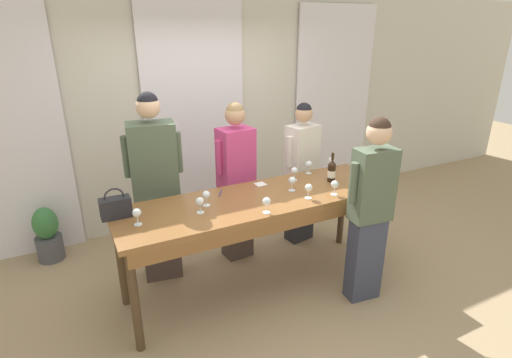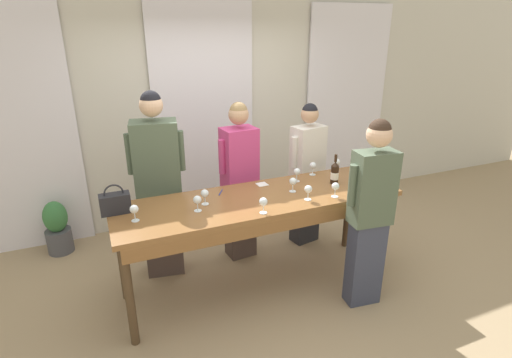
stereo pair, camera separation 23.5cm
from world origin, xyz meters
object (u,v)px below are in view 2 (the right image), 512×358
(tasting_bar, at_px, (261,208))
(potted_plant, at_px, (57,228))
(wine_glass_back_mid, at_px, (197,200))
(wine_glass_front_mid, at_px, (308,190))
(wine_bottle, at_px, (335,173))
(wine_glass_center_left, at_px, (205,194))
(wine_glass_back_left, at_px, (337,163))
(guest_cream_sweater, at_px, (307,173))
(wine_glass_center_right, at_px, (297,172))
(wine_glass_back_right, at_px, (335,187))
(handbag, at_px, (115,203))
(guest_pink_top, at_px, (240,180))
(wine_glass_near_host, at_px, (293,182))
(host_pouring, at_px, (370,211))
(guest_olive_jacket, at_px, (159,186))
(wine_glass_front_left, at_px, (263,202))
(wine_glass_front_right, at_px, (313,166))
(wine_glass_center_mid, at_px, (134,210))

(tasting_bar, bearing_deg, potted_plant, 140.71)
(wine_glass_back_mid, bearing_deg, wine_glass_front_mid, -9.40)
(wine_bottle, relative_size, wine_glass_center_left, 2.16)
(wine_glass_back_left, relative_size, guest_cream_sweater, 0.08)
(wine_glass_center_right, xyz_separation_m, wine_glass_back_mid, (-1.09, -0.28, -0.00))
(wine_glass_back_right, bearing_deg, handbag, 166.98)
(tasting_bar, height_order, guest_pink_top, guest_pink_top)
(wine_glass_front_mid, relative_size, potted_plant, 0.22)
(wine_glass_near_host, bearing_deg, wine_glass_back_left, 24.66)
(wine_glass_back_mid, distance_m, host_pouring, 1.48)
(wine_glass_back_right, bearing_deg, wine_glass_near_host, 139.26)
(wine_glass_center_left, relative_size, wine_glass_near_host, 1.00)
(handbag, relative_size, guest_olive_jacket, 0.14)
(wine_glass_back_mid, height_order, wine_glass_near_host, same)
(wine_glass_back_mid, relative_size, host_pouring, 0.08)
(handbag, height_order, wine_glass_front_left, handbag)
(wine_glass_back_left, bearing_deg, host_pouring, -105.30)
(wine_glass_front_mid, bearing_deg, wine_glass_near_host, 99.75)
(wine_glass_front_right, relative_size, potted_plant, 0.22)
(tasting_bar, relative_size, guest_olive_jacket, 1.39)
(handbag, height_order, wine_glass_center_mid, handbag)
(tasting_bar, height_order, wine_glass_front_right, wine_glass_front_right)
(wine_glass_front_left, relative_size, wine_glass_back_right, 1.00)
(guest_olive_jacket, distance_m, guest_cream_sweater, 1.65)
(handbag, distance_m, wine_glass_center_left, 0.74)
(wine_glass_front_right, bearing_deg, guest_cream_sweater, 69.71)
(potted_plant, bearing_deg, wine_glass_back_right, -35.02)
(wine_bottle, relative_size, wine_glass_center_right, 2.16)
(wine_bottle, xyz_separation_m, handbag, (-2.04, 0.15, -0.02))
(wine_bottle, bearing_deg, wine_glass_back_left, 52.91)
(wine_glass_near_host, bearing_deg, wine_glass_center_mid, -178.53)
(wine_glass_front_mid, relative_size, wine_glass_near_host, 1.00)
(potted_plant, bearing_deg, wine_glass_front_mid, -37.42)
(tasting_bar, relative_size, wine_glass_back_left, 18.92)
(wine_glass_center_left, bearing_deg, guest_olive_jacket, 117.64)
(wine_bottle, xyz_separation_m, wine_glass_back_left, (0.22, 0.29, -0.01))
(wine_glass_near_host, bearing_deg, wine_glass_back_right, -40.74)
(wine_glass_back_right, bearing_deg, tasting_bar, 160.01)
(wine_glass_front_right, bearing_deg, guest_pink_top, 156.66)
(wine_glass_front_mid, bearing_deg, wine_glass_front_left, -169.24)
(wine_bottle, xyz_separation_m, wine_glass_front_right, (-0.07, 0.29, -0.01))
(wine_glass_back_right, xyz_separation_m, guest_cream_sweater, (0.22, 0.88, -0.20))
(wine_glass_front_right, distance_m, wine_glass_near_host, 0.52)
(guest_pink_top, xyz_separation_m, guest_cream_sweater, (0.81, 0.00, -0.04))
(handbag, xyz_separation_m, wine_glass_near_host, (1.57, -0.18, 0.01))
(host_pouring, distance_m, potted_plant, 3.38)
(wine_bottle, bearing_deg, potted_plant, 151.40)
(wine_glass_back_mid, height_order, wine_glass_back_right, same)
(wine_bottle, bearing_deg, guest_olive_jacket, 159.75)
(tasting_bar, distance_m, guest_olive_jacket, 1.03)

